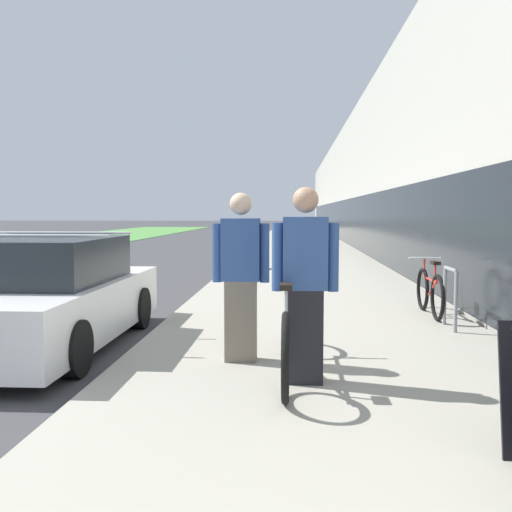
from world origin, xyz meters
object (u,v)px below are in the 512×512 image
person_bystander (241,277)px  cruiser_bike_nearest (430,292)px  tandem_bicycle (287,331)px  bike_rack_hoop (450,291)px  parked_sedan_curbside (48,298)px  person_rider (305,285)px

person_bystander → cruiser_bike_nearest: (2.69, 2.88, -0.54)m
tandem_bicycle → bike_rack_hoop: (2.23, 2.29, 0.10)m
parked_sedan_curbside → person_bystander: bearing=-19.0°
bike_rack_hoop → cruiser_bike_nearest: size_ratio=0.51×
person_bystander → parked_sedan_curbside: size_ratio=0.43×
tandem_bicycle → cruiser_bike_nearest: bearing=56.4°
bike_rack_hoop → cruiser_bike_nearest: (-0.04, 1.01, -0.14)m
person_rider → person_bystander: (-0.67, 0.74, -0.01)m
person_bystander → parked_sedan_curbside: bearing=161.0°
bike_rack_hoop → parked_sedan_curbside: parked_sedan_curbside is taller
cruiser_bike_nearest → parked_sedan_curbside: bearing=-158.8°
tandem_bicycle → cruiser_bike_nearest: size_ratio=1.62×
tandem_bicycle → person_bystander: (-0.50, 0.41, 0.50)m
person_rider → bike_rack_hoop: person_rider is taller
cruiser_bike_nearest → bike_rack_hoop: bearing=-88.0°
tandem_bicycle → parked_sedan_curbside: (-3.00, 1.27, 0.12)m
tandem_bicycle → person_bystander: bearing=140.5°
bike_rack_hoop → parked_sedan_curbside: (-5.23, -1.01, 0.02)m
person_rider → parked_sedan_curbside: (-3.18, 1.61, -0.39)m
tandem_bicycle → parked_sedan_curbside: parked_sedan_curbside is taller
bike_rack_hoop → parked_sedan_curbside: 5.33m
tandem_bicycle → cruiser_bike_nearest: 3.96m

